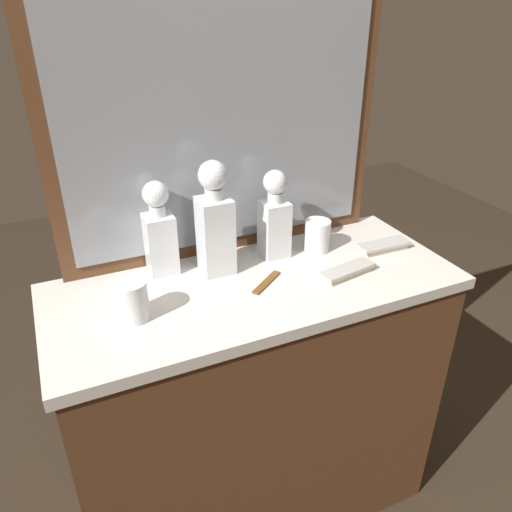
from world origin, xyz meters
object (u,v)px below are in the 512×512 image
object	(u,v)px
crystal_decanter_center	(160,237)
crystal_tumbler_far_right	(132,302)
crystal_tumbler_rear	(317,237)
silver_brush_rear	(384,246)
silver_brush_far_left	(347,271)
crystal_decanter_right	(215,229)
crystal_decanter_far_left	(274,222)
tortoiseshell_comb	(267,282)

from	to	relation	value
crystal_decanter_center	crystal_tumbler_far_right	bearing A→B (deg)	-122.35
crystal_tumbler_far_right	crystal_tumbler_rear	xyz separation A→B (m)	(0.59, 0.13, -0.00)
crystal_tumbler_rear	silver_brush_rear	world-z (taller)	crystal_tumbler_rear
crystal_tumbler_far_right	crystal_tumbler_rear	distance (m)	0.61
crystal_tumbler_rear	crystal_tumbler_far_right	bearing A→B (deg)	-167.72
crystal_decanter_center	crystal_tumbler_far_right	world-z (taller)	crystal_decanter_center
crystal_tumbler_rear	silver_brush_far_left	bearing A→B (deg)	-90.04
crystal_tumbler_far_right	silver_brush_rear	size ratio (longest dim) A/B	0.61
crystal_decanter_right	crystal_decanter_far_left	world-z (taller)	crystal_decanter_right
crystal_decanter_far_left	silver_brush_far_left	world-z (taller)	crystal_decanter_far_left
crystal_decanter_right	crystal_decanter_center	xyz separation A→B (m)	(-0.14, 0.06, -0.02)
crystal_tumbler_rear	silver_brush_rear	xyz separation A→B (m)	(0.19, -0.09, -0.03)
crystal_decanter_right	tortoiseshell_comb	bearing A→B (deg)	-51.20
crystal_decanter_center	silver_brush_rear	size ratio (longest dim) A/B	1.62
crystal_decanter_center	silver_brush_rear	bearing A→B (deg)	-13.30
crystal_decanter_right	silver_brush_far_left	world-z (taller)	crystal_decanter_right
silver_brush_far_left	crystal_decanter_far_left	bearing A→B (deg)	124.09
crystal_tumbler_far_right	tortoiseshell_comb	bearing A→B (deg)	2.06
crystal_tumbler_rear	silver_brush_rear	distance (m)	0.21
crystal_decanter_center	silver_brush_rear	world-z (taller)	crystal_decanter_center
silver_brush_far_left	crystal_decanter_right	bearing A→B (deg)	151.36
crystal_decanter_center	silver_brush_far_left	size ratio (longest dim) A/B	1.53
crystal_decanter_right	crystal_tumbler_rear	world-z (taller)	crystal_decanter_right
crystal_decanter_far_left	crystal_tumbler_rear	distance (m)	0.15
crystal_decanter_center	crystal_decanter_right	bearing A→B (deg)	-23.61
crystal_tumbler_rear	tortoiseshell_comb	world-z (taller)	crystal_tumbler_rear
crystal_decanter_center	crystal_tumbler_far_right	size ratio (longest dim) A/B	2.64
crystal_decanter_center	crystal_decanter_far_left	distance (m)	0.34
crystal_tumbler_far_right	crystal_tumbler_rear	world-z (taller)	crystal_tumbler_far_right
crystal_decanter_center	crystal_decanter_far_left	bearing A→B (deg)	-7.22
crystal_decanter_far_left	crystal_tumbler_far_right	bearing A→B (deg)	-161.22
crystal_decanter_far_left	crystal_tumbler_rear	bearing A→B (deg)	-11.46
crystal_tumbler_far_right	tortoiseshell_comb	size ratio (longest dim) A/B	0.88
crystal_decanter_center	crystal_tumbler_far_right	distance (m)	0.24
silver_brush_far_left	silver_brush_rear	bearing A→B (deg)	24.03
crystal_decanter_far_left	tortoiseshell_comb	bearing A→B (deg)	-123.01
crystal_decanter_center	crystal_decanter_far_left	size ratio (longest dim) A/B	1.01
crystal_tumbler_far_right	silver_brush_far_left	distance (m)	0.59
crystal_tumbler_rear	silver_brush_rear	bearing A→B (deg)	-24.38
silver_brush_far_left	tortoiseshell_comb	size ratio (longest dim) A/B	1.53
silver_brush_rear	tortoiseshell_comb	distance (m)	0.42
crystal_tumbler_rear	silver_brush_far_left	xyz separation A→B (m)	(-0.00, -0.17, -0.03)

